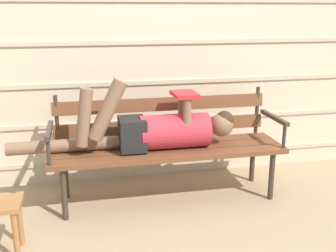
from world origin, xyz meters
The scene contains 4 objects.
ground_plane centered at (0.00, 0.00, 0.00)m, with size 12.00×12.00×0.00m, color tan.
house_siding centered at (0.00, 0.65, 1.22)m, with size 5.32×0.08×2.44m.
park_bench centered at (0.00, 0.17, 0.47)m, with size 1.84×0.51×0.85m.
reclining_person centered at (-0.10, 0.10, 0.60)m, with size 1.76×0.27×0.58m.
Camera 1 is at (-0.65, -2.91, 1.49)m, focal length 43.94 mm.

